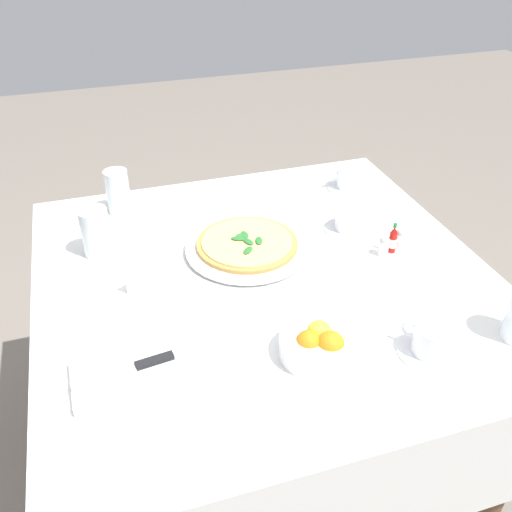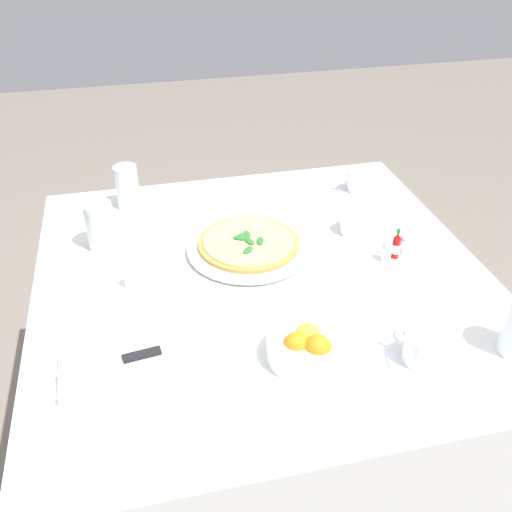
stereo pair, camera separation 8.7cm
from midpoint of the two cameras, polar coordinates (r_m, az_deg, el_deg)
The scene contains 16 objects.
ground_plane at distance 1.88m, azimuth 2.02°, elevation -20.34°, with size 8.00×8.00×0.00m, color slate.
dining_table at distance 1.43m, azimuth 2.50°, elevation -6.34°, with size 1.07×1.07×0.73m.
pizza_plate at distance 1.43m, azimuth 1.00°, elevation 0.86°, with size 0.31×0.31×0.02m.
pizza at distance 1.42m, azimuth 1.00°, elevation 1.33°, with size 0.26×0.26×0.02m.
coffee_cup_far_right at distance 1.52m, azimuth 11.59°, elevation 3.04°, with size 0.13×0.13×0.06m.
coffee_cup_back_corner at distance 1.73m, azimuth 11.94°, elevation 7.26°, with size 0.13×0.13×0.07m.
coffee_cup_center_back at distance 1.16m, azimuth 18.58°, elevation -9.13°, with size 0.13×0.13×0.07m.
water_glass_right_edge at distance 1.64m, azimuth -11.41°, elevation 6.57°, with size 0.07×0.07×0.13m.
water_glass_near_left at distance 1.46m, azimuth -13.84°, elevation 2.66°, with size 0.07×0.07×0.13m.
napkin_folded at distance 1.13m, azimuth -11.63°, elevation -10.96°, with size 0.22×0.13×0.02m.
dinner_knife at distance 1.12m, azimuth -11.85°, elevation -10.49°, with size 0.20×0.04×0.01m.
citrus_bowl at distance 1.13m, azimuth 7.29°, elevation -9.24°, with size 0.15×0.15×0.07m.
hot_sauce_bottle at distance 1.45m, azimuth 15.65°, elevation 1.03°, with size 0.02×0.02×0.08m.
salt_shaker at distance 1.43m, azimuth 14.77°, elevation 0.38°, with size 0.03×0.03×0.06m.
pepper_shaker at distance 1.47m, azimuth 16.39°, elevation 1.08°, with size 0.03×0.03×0.06m.
menu_card at distance 1.33m, azimuth -9.82°, elevation -1.42°, with size 0.08×0.05×0.06m.
Camera 2 is at (0.27, 1.06, 1.53)m, focal length 39.46 mm.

